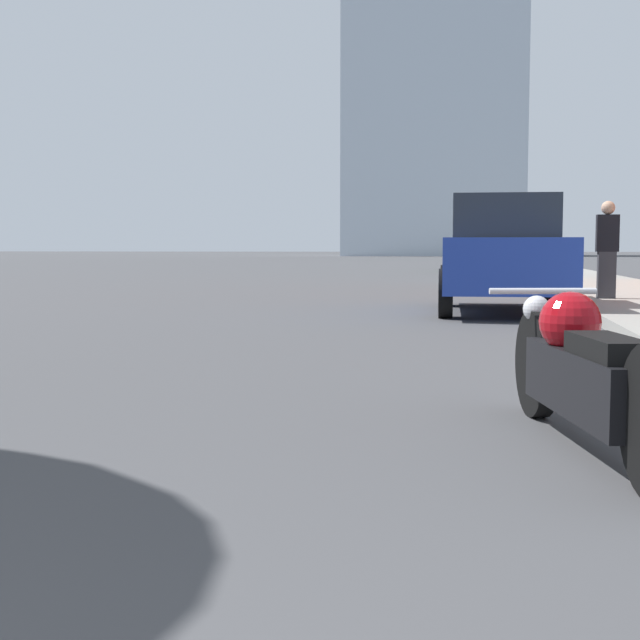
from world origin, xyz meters
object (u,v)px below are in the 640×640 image
(motorcycle, at_px, (583,372))
(pedestrian, at_px, (607,249))
(parked_car_silver, at_px, (493,251))
(parked_car_blue, at_px, (503,254))
(parked_car_green, at_px, (478,251))

(motorcycle, distance_m, pedestrian, 11.10)
(motorcycle, bearing_deg, parked_car_silver, 78.53)
(parked_car_silver, relative_size, pedestrian, 2.69)
(pedestrian, bearing_deg, parked_car_silver, 98.35)
(motorcycle, bearing_deg, pedestrian, 69.97)
(parked_car_blue, xyz_separation_m, parked_car_green, (-0.18, 23.56, -0.03))
(parked_car_blue, distance_m, parked_car_green, 23.56)
(parked_car_blue, xyz_separation_m, pedestrian, (1.76, 1.42, 0.08))
(motorcycle, xyz_separation_m, parked_car_blue, (-0.07, 9.53, 0.51))
(pedestrian, bearing_deg, motorcycle, -98.79)
(parked_car_green, bearing_deg, parked_car_silver, -88.74)
(parked_car_silver, height_order, pedestrian, parked_car_silver)
(motorcycle, relative_size, pedestrian, 1.46)
(motorcycle, relative_size, parked_car_silver, 0.54)
(motorcycle, xyz_separation_m, parked_car_silver, (0.09, 21.91, 0.50))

